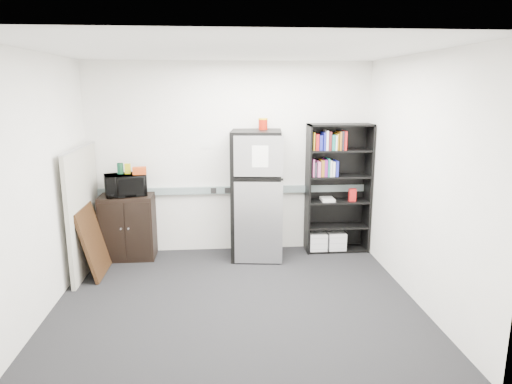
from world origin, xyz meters
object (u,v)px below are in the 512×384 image
cubicle_partition (84,210)px  microwave (125,185)px  bookshelf (336,186)px  cabinet (128,227)px  refrigerator (256,195)px

cubicle_partition → microwave: cubicle_partition is taller
cubicle_partition → microwave: bearing=41.4°
bookshelf → microwave: bearing=-178.4°
cubicle_partition → cabinet: size_ratio=1.79×
microwave → refrigerator: 1.79m
cabinet → bookshelf: bearing=1.3°
bookshelf → cabinet: bearing=-178.7°
cubicle_partition → refrigerator: (2.24, 0.34, 0.08)m
microwave → refrigerator: bearing=-19.5°
bookshelf → cabinet: bookshelf is taller
cabinet → refrigerator: bearing=-2.6°
cabinet → microwave: 0.60m
cabinet → microwave: microwave is taller
refrigerator → microwave: bearing=-175.5°
bookshelf → refrigerator: bookshelf is taller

